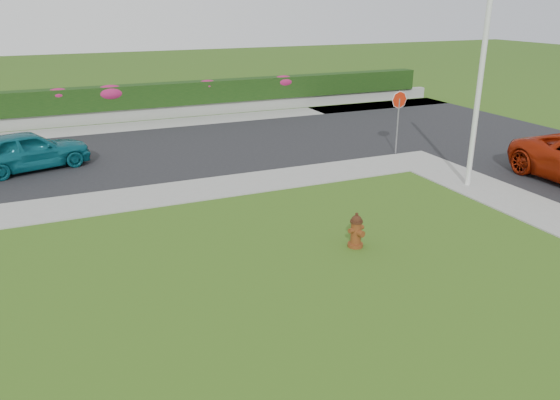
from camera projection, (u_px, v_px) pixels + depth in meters
name	position (u px, v px, depth m)	size (l,w,h in m)	color
ground	(403.00, 334.00, 9.57)	(120.00, 120.00, 0.00)	black
street_far	(59.00, 162.00, 19.74)	(26.00, 8.00, 0.04)	black
sidewalk_far	(29.00, 212.00, 15.06)	(24.00, 2.00, 0.04)	gray
curb_corner	(416.00, 160.00, 19.94)	(2.00, 2.00, 0.04)	gray
sidewalk_beyond	(145.00, 126.00, 25.55)	(34.00, 2.00, 0.04)	gray
retaining_wall	(139.00, 114.00, 26.74)	(34.00, 0.40, 0.60)	gray
hedge	(137.00, 96.00, 26.54)	(32.00, 0.90, 1.10)	black
fire_hydrant	(356.00, 231.00, 12.86)	(0.45, 0.42, 0.85)	#4E220C
sedan_teal	(28.00, 150.00, 18.56)	(1.62, 4.02, 1.37)	#0D5966
utility_pole	(478.00, 94.00, 16.28)	(0.16, 0.16, 5.80)	silver
stop_sign	(399.00, 108.00, 20.22)	(0.66, 0.06, 2.41)	slate
flower_clump_c	(58.00, 94.00, 25.01)	(1.14, 0.73, 0.57)	#B01E53
flower_clump_d	(110.00, 93.00, 25.90)	(1.49, 0.96, 0.74)	#B01E53
flower_clump_e	(208.00, 85.00, 27.68)	(1.11, 0.71, 0.55)	#B01E53
flower_clump_f	(283.00, 82.00, 29.27)	(1.30, 0.83, 0.65)	#B01E53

